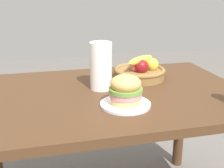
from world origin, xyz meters
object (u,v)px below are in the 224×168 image
plate (125,104)px  paper_towel_roll (101,66)px  sandwich (126,89)px  fruit_basket (140,71)px

plate → paper_towel_roll: size_ratio=0.93×
plate → sandwich: bearing=76.0°
fruit_basket → paper_towel_roll: (-0.25, -0.12, 0.07)m
sandwich → plate: bearing=-104.0°
sandwich → paper_towel_roll: bearing=103.2°
sandwich → paper_towel_roll: (-0.06, 0.24, 0.04)m
sandwich → fruit_basket: bearing=62.0°
plate → sandwich: (0.00, 0.00, 0.07)m
fruit_basket → paper_towel_roll: size_ratio=1.21×
plate → sandwich: sandwich is taller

